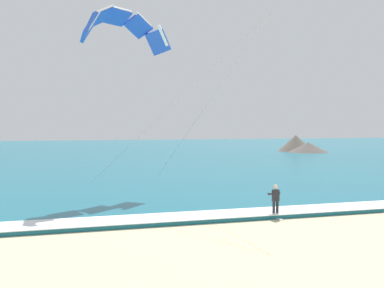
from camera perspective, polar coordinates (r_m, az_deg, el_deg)
The scene contains 6 objects.
sea at distance 81.38m, azimuth -5.97°, elevation -0.88°, with size 200.00×120.00×0.20m, color #146075.
surf_foam at distance 25.86m, azimuth 18.29°, elevation -7.68°, with size 200.00×2.10×0.04m, color white.
surfboard at distance 23.31m, azimuth 10.64°, elevation -9.18°, with size 0.46×1.40×0.09m.
kitesurfer at distance 23.16m, azimuth 10.63°, elevation -6.96°, with size 0.55×0.53×1.69m.
kite_primary at distance 30.64m, azimuth -8.86°, elevation 14.73°, with size 9.31×11.02×11.21m.
headland_right at distance 79.19m, azimuth 13.78°, elevation -0.17°, with size 7.44×10.99×3.04m.
Camera 1 is at (-14.48, -7.55, 4.67)m, focal length 41.65 mm.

